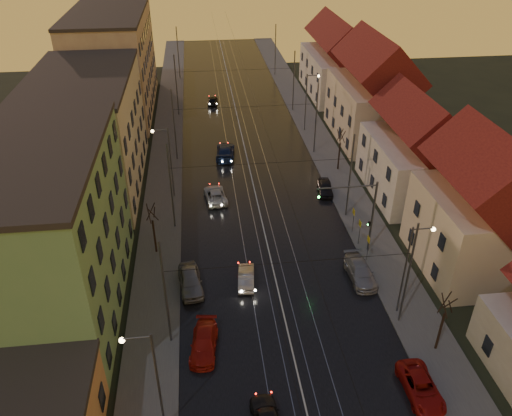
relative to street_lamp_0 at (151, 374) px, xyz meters
name	(u,v)px	position (x,y,z in m)	size (l,w,h in m)	color
road	(246,153)	(9.10, 38.00, -4.87)	(16.00, 120.00, 0.04)	black
sidewalk_left	(166,156)	(-0.90, 38.00, -4.81)	(4.00, 120.00, 0.15)	#4C4C4C
sidewalk_right	(323,148)	(19.10, 38.00, -4.81)	(4.00, 120.00, 0.15)	#4C4C4C
tram_rail_0	(228,153)	(6.90, 38.00, -4.83)	(0.06, 120.00, 0.03)	gray
tram_rail_1	(240,153)	(8.33, 38.00, -4.83)	(0.06, 120.00, 0.03)	gray
tram_rail_2	(252,152)	(9.87, 38.00, -4.83)	(0.06, 120.00, 0.03)	gray
tram_rail_3	(263,152)	(11.30, 38.00, -4.83)	(0.06, 120.00, 0.03)	gray
apartment_left_1	(42,238)	(-8.40, 12.00, 1.61)	(10.00, 18.00, 13.00)	#6A9C63
apartment_left_2	(88,134)	(-8.40, 32.00, 1.11)	(10.00, 20.00, 12.00)	#C5B798
apartment_left_3	(114,63)	(-8.40, 56.00, 2.11)	(10.00, 24.00, 14.00)	#A48069
house_right_1	(480,213)	(26.10, 13.00, 0.56)	(8.67, 10.20, 10.80)	beige
house_right_2	(417,154)	(26.10, 26.00, -0.24)	(9.18, 12.24, 9.20)	beige
house_right_3	(373,95)	(26.10, 41.00, 0.92)	(9.18, 14.28, 11.50)	beige
house_right_4	(337,63)	(26.10, 59.00, 0.16)	(9.18, 16.32, 10.00)	beige
catenary_pole_l_1	(165,295)	(0.50, 7.00, -0.39)	(0.16, 0.16, 9.00)	#595B60
catenary_pole_r_1	(408,276)	(17.70, 7.00, -0.39)	(0.16, 0.16, 9.00)	#595B60
catenary_pole_l_2	(171,187)	(0.50, 22.00, -0.39)	(0.16, 0.16, 9.00)	#595B60
catenary_pole_r_2	(350,177)	(17.70, 22.00, -0.39)	(0.16, 0.16, 9.00)	#595B60
catenary_pole_l_3	(174,126)	(0.50, 37.00, -0.39)	(0.16, 0.16, 9.00)	#595B60
catenary_pole_r_3	(316,119)	(17.70, 37.00, -0.39)	(0.16, 0.16, 9.00)	#595B60
catenary_pole_l_4	(176,86)	(0.50, 52.00, -0.39)	(0.16, 0.16, 9.00)	#595B60
catenary_pole_r_4	(294,82)	(17.70, 52.00, -0.39)	(0.16, 0.16, 9.00)	#595B60
catenary_pole_l_5	(178,53)	(0.50, 70.00, -0.39)	(0.16, 0.16, 9.00)	#595B60
catenary_pole_r_5	(275,50)	(17.70, 70.00, -0.39)	(0.16, 0.16, 9.00)	#595B60
street_lamp_0	(151,374)	(0.00, 0.00, 0.00)	(1.75, 0.32, 8.00)	#595B60
street_lamp_1	(410,262)	(18.21, 8.00, 0.00)	(1.75, 0.32, 8.00)	#595B60
street_lamp_2	(167,156)	(0.00, 28.00, 0.00)	(1.75, 0.32, 8.00)	#595B60
street_lamp_3	(308,97)	(18.21, 44.00, 0.00)	(1.75, 0.32, 8.00)	#595B60
traffic_light_mast	(362,209)	(17.10, 16.00, -0.29)	(5.30, 0.32, 7.20)	#595B60
bare_tree_0	(154,230)	(-1.09, 18.00, -2.40)	(1.09, 1.09, 5.11)	black
bare_tree_1	(442,324)	(19.31, 4.00, -2.40)	(1.09, 1.09, 5.11)	black
bare_tree_2	(339,151)	(19.51, 32.00, -2.40)	(1.09, 1.09, 5.11)	black
driving_car_1	(246,277)	(6.60, 12.86, -4.27)	(1.30, 3.73, 1.23)	#9C9CA1
driving_car_2	(215,195)	(4.71, 26.75, -4.25)	(2.10, 4.56, 1.27)	#BABABA
driving_car_3	(225,151)	(6.46, 37.08, -4.11)	(2.19, 5.38, 1.56)	#19284D
driving_car_4	(213,100)	(5.74, 56.28, -4.28)	(1.43, 3.56, 1.21)	black
parked_left_2	(204,343)	(2.88, 5.96, -4.24)	(1.80, 4.42, 1.28)	#A71910
parked_left_3	(190,281)	(1.98, 12.78, -4.12)	(1.81, 4.51, 1.54)	gray
parked_right_0	(421,387)	(16.70, 0.55, -4.27)	(2.03, 4.40, 1.22)	#A81410
parked_right_1	(360,272)	(16.23, 12.33, -4.20)	(1.93, 4.74, 1.37)	#9B9BA0
parked_right_2	(325,188)	(16.70, 26.88, -4.24)	(1.53, 3.80, 1.29)	black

